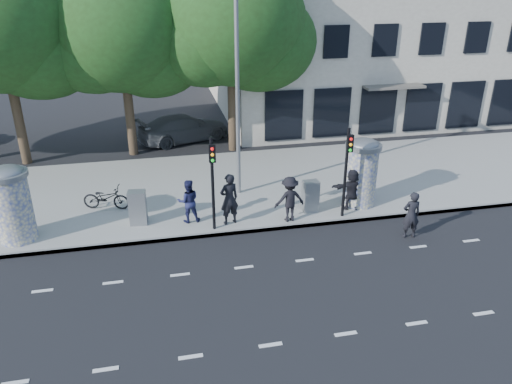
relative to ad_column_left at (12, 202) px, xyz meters
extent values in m
plane|color=black|center=(7.20, -4.50, -1.54)|extent=(120.00, 120.00, 0.00)
cube|color=gray|center=(7.20, 3.00, -1.46)|extent=(40.00, 8.00, 0.15)
cube|color=slate|center=(7.20, -0.95, -1.46)|extent=(40.00, 0.10, 0.16)
cube|color=silver|center=(7.20, -6.70, -1.53)|extent=(32.00, 0.12, 0.01)
cube|color=silver|center=(7.20, -3.10, -1.53)|extent=(32.00, 0.12, 0.01)
cylinder|color=beige|center=(0.00, 0.00, -0.24)|extent=(1.20, 1.20, 2.30)
cylinder|color=slate|center=(0.00, 0.00, 0.99)|extent=(1.36, 1.36, 0.16)
ellipsoid|color=slate|center=(0.00, 0.00, 1.07)|extent=(1.10, 1.10, 0.38)
cylinder|color=beige|center=(12.40, 0.20, -0.24)|extent=(1.20, 1.20, 2.30)
cylinder|color=slate|center=(12.40, 0.20, 0.99)|extent=(1.36, 1.36, 0.16)
ellipsoid|color=slate|center=(12.40, 0.20, 1.07)|extent=(1.10, 1.10, 0.38)
cylinder|color=black|center=(6.60, -0.65, 0.31)|extent=(0.11, 0.11, 3.40)
cube|color=black|center=(6.60, -0.83, 1.51)|extent=(0.22, 0.14, 0.62)
cylinder|color=black|center=(11.40, -0.65, 0.31)|extent=(0.11, 0.11, 3.40)
cube|color=black|center=(11.40, -0.83, 1.51)|extent=(0.22, 0.14, 0.62)
cylinder|color=slate|center=(8.00, 2.20, 2.61)|extent=(0.16, 0.16, 8.00)
cylinder|color=#38281C|center=(-1.30, 8.00, 0.82)|extent=(0.44, 0.44, 4.73)
cylinder|color=#38281C|center=(3.70, 8.20, 0.67)|extent=(0.44, 0.44, 4.41)
ellipsoid|color=#1D3914|center=(3.70, 8.20, 4.54)|extent=(6.80, 6.80, 5.78)
cylinder|color=#38281C|center=(8.70, 7.80, 0.76)|extent=(0.44, 0.44, 4.59)
ellipsoid|color=#1D3914|center=(8.70, 7.80, 4.79)|extent=(7.00, 7.00, 5.95)
cube|color=#ACA390|center=(19.20, 15.50, 4.46)|extent=(20.00, 15.00, 12.00)
cube|color=black|center=(19.20, 7.95, 0.06)|extent=(18.00, 0.10, 2.60)
cube|color=#59544C|center=(17.20, 7.60, 1.36)|extent=(3.20, 0.90, 0.12)
cube|color=#194C8C|center=(9.70, 7.95, 1.66)|extent=(1.60, 0.06, 0.30)
imported|color=black|center=(7.20, -0.35, -0.43)|extent=(0.80, 0.63, 1.92)
imported|color=#1C1F47|center=(5.79, 0.09, -0.58)|extent=(0.80, 0.63, 1.62)
imported|color=black|center=(9.36, -0.58, -0.53)|extent=(1.15, 0.72, 1.71)
imported|color=black|center=(11.93, -0.16, -0.57)|extent=(1.56, 0.71, 1.63)
imported|color=black|center=(13.20, -2.38, -0.68)|extent=(0.65, 0.46, 1.71)
imported|color=black|center=(2.78, 1.78, -0.92)|extent=(1.07, 1.87, 0.93)
cube|color=gray|center=(3.99, 0.29, -0.75)|extent=(0.65, 0.51, 1.27)
cube|color=gray|center=(10.34, 0.00, -0.78)|extent=(0.60, 0.45, 1.21)
imported|color=#474A4D|center=(6.36, 9.76, -0.83)|extent=(3.56, 5.28, 1.42)
camera|label=1|loc=(4.81, -16.18, 7.17)|focal=35.00mm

